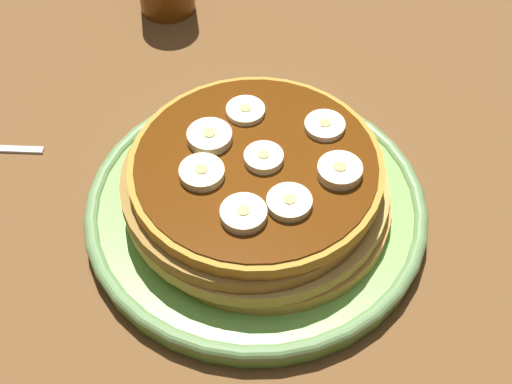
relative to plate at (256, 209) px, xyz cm
name	(u,v)px	position (x,y,z in cm)	size (l,w,h in cm)	color
ground_plane	(256,229)	(0.00, 0.00, -2.62)	(140.00, 140.00, 3.00)	brown
plate	(256,209)	(0.00, 0.00, 0.00)	(27.29, 27.29, 2.08)	#72B74C
pancake_stack	(256,186)	(-0.03, -0.12, 3.09)	(21.13, 20.83, 5.04)	#C3883F
banana_slice_0	(265,162)	(0.60, -0.36, 5.89)	(2.98, 2.98, 0.88)	beige
banana_slice_1	(325,126)	(6.17, 1.76, 5.83)	(3.16, 3.16, 0.74)	#F6E8C4
banana_slice_2	(210,137)	(-2.63, 3.31, 5.94)	(3.46, 3.46, 0.97)	beige
banana_slice_3	(244,214)	(-2.43, -4.61, 5.93)	(3.34, 3.34, 0.96)	#EBEAC1
banana_slice_4	(245,111)	(0.86, 5.25, 5.81)	(3.08, 3.08, 0.70)	#F8EFBC
banana_slice_5	(289,203)	(0.96, -4.62, 5.89)	(3.28, 3.28, 0.87)	#EDECBB
banana_slice_6	(201,171)	(-4.17, 0.23, 5.92)	(3.36, 3.36, 0.92)	#F7F3B9
banana_slice_7	(340,171)	(5.45, -3.04, 5.99)	(3.33, 3.33, 1.07)	#F2E7B8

